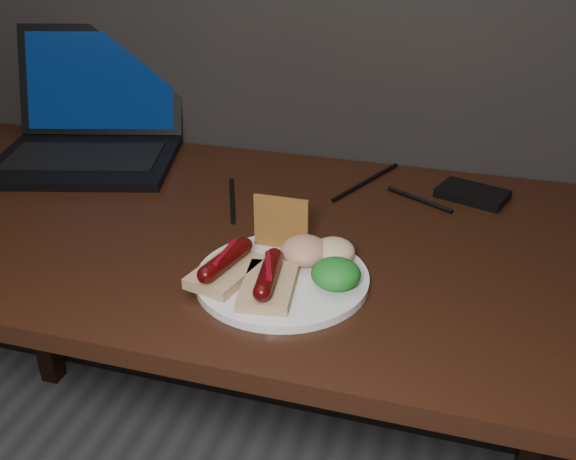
# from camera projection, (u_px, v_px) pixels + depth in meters

# --- Properties ---
(desk) EXTENTS (1.40, 0.70, 0.75)m
(desk) POSITION_uv_depth(u_px,v_px,m) (209.00, 266.00, 1.14)
(desk) COLOR black
(desk) RESTS_ON ground
(laptop) EXTENTS (0.44, 0.44, 0.25)m
(laptop) POSITION_uv_depth(u_px,v_px,m) (90.00, 131.00, 1.36)
(laptop) COLOR black
(laptop) RESTS_ON desk
(hard_drive) EXTENTS (0.14, 0.11, 0.02)m
(hard_drive) POSITION_uv_depth(u_px,v_px,m) (472.00, 194.00, 1.18)
(hard_drive) COLOR black
(hard_drive) RESTS_ON desk
(desk_cables) EXTENTS (0.87, 0.34, 0.01)m
(desk_cables) POSITION_uv_depth(u_px,v_px,m) (248.00, 185.00, 1.23)
(desk_cables) COLOR black
(desk_cables) RESTS_ON desk
(plate) EXTENTS (0.27, 0.27, 0.01)m
(plate) POSITION_uv_depth(u_px,v_px,m) (282.00, 278.00, 0.93)
(plate) COLOR white
(plate) RESTS_ON desk
(bread_sausage_left) EXTENTS (0.10, 0.13, 0.04)m
(bread_sausage_left) POSITION_uv_depth(u_px,v_px,m) (226.00, 267.00, 0.91)
(bread_sausage_left) COLOR #DCB781
(bread_sausage_left) RESTS_ON plate
(bread_sausage_center) EXTENTS (0.08, 0.12, 0.04)m
(bread_sausage_center) POSITION_uv_depth(u_px,v_px,m) (268.00, 281.00, 0.88)
(bread_sausage_center) COLOR #DCB781
(bread_sausage_center) RESTS_ON plate
(crispbread) EXTENTS (0.09, 0.01, 0.08)m
(crispbread) POSITION_uv_depth(u_px,v_px,m) (281.00, 223.00, 0.98)
(crispbread) COLOR #AF7430
(crispbread) RESTS_ON plate
(salad_greens) EXTENTS (0.07, 0.07, 0.04)m
(salad_greens) POSITION_uv_depth(u_px,v_px,m) (336.00, 274.00, 0.89)
(salad_greens) COLOR #125E15
(salad_greens) RESTS_ON plate
(salsa_mound) EXTENTS (0.07, 0.07, 0.04)m
(salsa_mound) POSITION_uv_depth(u_px,v_px,m) (305.00, 250.00, 0.95)
(salsa_mound) COLOR maroon
(salsa_mound) RESTS_ON plate
(coleslaw_mound) EXTENTS (0.06, 0.06, 0.04)m
(coleslaw_mound) POSITION_uv_depth(u_px,v_px,m) (334.00, 251.00, 0.95)
(coleslaw_mound) COLOR beige
(coleslaw_mound) RESTS_ON plate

